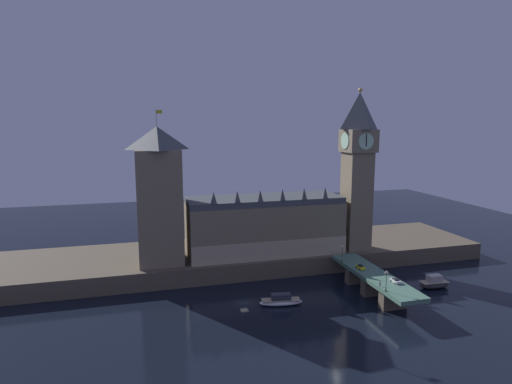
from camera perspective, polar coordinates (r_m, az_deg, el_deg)
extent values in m
plane|color=black|center=(144.74, -1.58, -14.56)|extent=(400.00, 400.00, 0.00)
cube|color=brown|center=(179.28, -4.58, -8.69)|extent=(220.00, 42.00, 6.75)
cube|color=#7F7056|center=(171.95, 1.12, -4.77)|extent=(61.26, 21.50, 20.20)
cube|color=tan|center=(163.64, 2.20, -7.85)|extent=(61.26, 0.20, 7.27)
cube|color=#42474C|center=(169.59, 1.13, -1.06)|extent=(61.26, 19.78, 2.40)
cone|color=#42474C|center=(155.35, -5.66, -0.76)|extent=(2.40, 2.40, 4.44)
cone|color=#42474C|center=(157.02, -2.51, -0.62)|extent=(2.40, 2.40, 4.44)
cone|color=#42474C|center=(159.16, 0.56, -0.48)|extent=(2.40, 2.40, 4.44)
cone|color=#42474C|center=(161.74, 3.54, -0.35)|extent=(2.40, 2.40, 4.44)
cone|color=#42474C|center=(164.75, 6.42, -0.21)|extent=(2.40, 2.40, 4.44)
cone|color=#42474C|center=(168.15, 9.20, -0.08)|extent=(2.40, 2.40, 4.44)
cube|color=#7F7056|center=(179.88, 13.21, -1.16)|extent=(9.97, 9.97, 40.02)
cube|color=#7F7056|center=(177.26, 13.50, 6.67)|extent=(11.76, 11.76, 9.08)
cylinder|color=#B7E5B7|center=(172.02, 14.47, 6.56)|extent=(6.48, 0.25, 6.48)
cylinder|color=#B7E5B7|center=(182.54, 12.59, 6.76)|extent=(6.48, 0.25, 6.48)
cylinder|color=#B7E5B7|center=(180.22, 15.19, 6.64)|extent=(0.25, 6.48, 6.48)
cylinder|color=#B7E5B7|center=(174.45, 11.76, 6.69)|extent=(0.25, 6.48, 6.48)
cube|color=black|center=(171.84, 14.50, 6.72)|extent=(0.36, 0.10, 4.86)
pyramid|color=#42474C|center=(177.20, 13.65, 10.48)|extent=(11.76, 11.76, 14.54)
sphere|color=gold|center=(177.61, 13.75, 13.08)|extent=(1.60, 1.60, 1.60)
cube|color=#7F7056|center=(161.31, -12.74, -1.94)|extent=(15.97, 15.97, 42.13)
pyramid|color=#42474C|center=(158.53, -13.06, 7.04)|extent=(16.29, 16.29, 8.28)
cylinder|color=#99999E|center=(158.46, -13.16, 9.62)|extent=(0.24, 0.24, 6.00)
cube|color=gold|center=(158.55, -12.78, 10.39)|extent=(2.00, 0.08, 1.20)
cube|color=#4C7560|center=(154.01, 15.50, -10.69)|extent=(10.05, 46.00, 1.40)
cube|color=brown|center=(146.29, 17.79, -13.45)|extent=(8.54, 3.20, 6.09)
cube|color=brown|center=(155.29, 15.44, -11.99)|extent=(8.54, 3.20, 6.09)
cube|color=brown|center=(164.61, 13.37, -10.68)|extent=(8.54, 3.20, 6.09)
cube|color=yellow|center=(157.14, 13.75, -9.73)|extent=(1.73, 3.91, 0.80)
cube|color=black|center=(156.94, 13.76, -9.51)|extent=(1.41, 1.76, 0.45)
cylinder|color=black|center=(157.84, 13.27, -9.72)|extent=(0.22, 0.64, 0.64)
cylinder|color=black|center=(158.60, 13.79, -9.65)|extent=(0.22, 0.64, 0.64)
cylinder|color=black|center=(155.84, 13.70, -9.98)|extent=(0.22, 0.64, 0.64)
cylinder|color=black|center=(156.61, 14.23, -9.91)|extent=(0.22, 0.64, 0.64)
cube|color=silver|center=(147.48, 18.12, -11.20)|extent=(1.90, 3.82, 0.76)
cube|color=black|center=(147.27, 18.13, -10.98)|extent=(1.56, 1.72, 0.45)
cylinder|color=black|center=(147.12, 18.67, -11.38)|extent=(0.22, 0.64, 0.64)
cylinder|color=black|center=(146.16, 18.07, -11.48)|extent=(0.22, 0.64, 0.64)
cylinder|color=black|center=(148.96, 18.15, -11.09)|extent=(0.22, 0.64, 0.64)
cylinder|color=black|center=(148.01, 17.56, -11.19)|extent=(0.22, 0.64, 0.64)
cylinder|color=black|center=(142.87, 16.20, -11.85)|extent=(0.28, 0.28, 0.77)
cylinder|color=brown|center=(142.63, 16.21, -11.58)|extent=(0.38, 0.38, 0.64)
sphere|color=tan|center=(142.48, 16.22, -11.42)|extent=(0.21, 0.21, 0.21)
cylinder|color=black|center=(158.43, 16.31, -9.74)|extent=(0.28, 0.28, 0.82)
cylinder|color=#47384C|center=(158.19, 16.32, -9.48)|extent=(0.38, 0.38, 0.69)
sphere|color=tan|center=(158.05, 16.33, -9.32)|extent=(0.22, 0.22, 0.22)
cylinder|color=#2D3333|center=(139.59, 16.92, -12.45)|extent=(0.56, 0.56, 0.50)
cylinder|color=#2D3333|center=(138.59, 16.98, -11.36)|extent=(0.18, 0.18, 5.14)
sphere|color=#F9E5A3|center=(137.55, 17.04, -10.14)|extent=(0.60, 0.60, 0.60)
sphere|color=#F9E5A3|center=(137.44, 16.87, -10.31)|extent=(0.44, 0.44, 0.44)
sphere|color=#F9E5A3|center=(137.90, 17.19, -10.26)|extent=(0.44, 0.44, 0.44)
cylinder|color=#2D3333|center=(163.63, 11.38, -9.00)|extent=(0.56, 0.56, 0.50)
cylinder|color=#2D3333|center=(162.81, 11.41, -8.08)|extent=(0.18, 0.18, 4.99)
sphere|color=#F9E5A3|center=(161.94, 11.45, -7.05)|extent=(0.60, 0.60, 0.60)
sphere|color=#F9E5A3|center=(161.84, 11.30, -7.18)|extent=(0.44, 0.44, 0.44)
sphere|color=#F9E5A3|center=(162.24, 11.59, -7.15)|extent=(0.44, 0.44, 0.44)
ellipsoid|color=white|center=(143.08, 3.33, -14.45)|extent=(14.51, 6.45, 1.86)
cube|color=tan|center=(142.74, 3.33, -14.14)|extent=(12.72, 5.34, 0.24)
cube|color=#2D333D|center=(142.33, 3.34, -13.75)|extent=(6.65, 3.62, 1.86)
ellipsoid|color=#28282D|center=(168.64, 22.65, -11.34)|extent=(11.52, 5.50, 2.39)
cube|color=tan|center=(168.28, 22.67, -10.99)|extent=(10.12, 4.44, 0.24)
cube|color=#B7B2A8|center=(167.84, 22.70, -10.57)|extent=(5.22, 3.32, 2.39)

